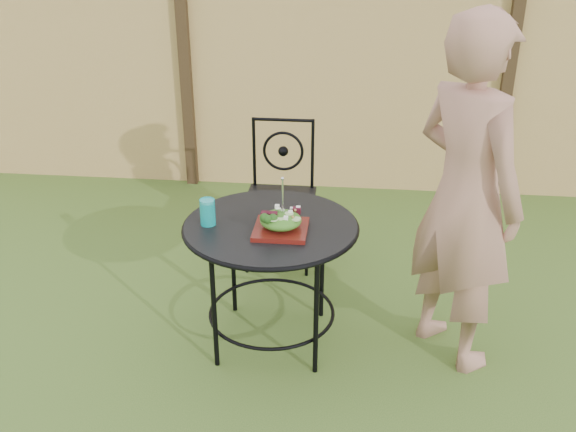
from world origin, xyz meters
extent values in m
plane|color=#2F4A18|center=(0.00, 0.00, 0.00)|extent=(60.00, 60.00, 0.00)
cube|color=#E9BF73|center=(0.00, 2.20, 0.90)|extent=(8.00, 0.05, 1.80)
cube|color=black|center=(-1.30, 2.15, 0.95)|extent=(0.09, 0.09, 1.90)
cube|color=black|center=(1.30, 2.15, 0.95)|extent=(0.09, 0.09, 1.90)
cylinder|color=black|center=(-0.30, -0.08, 0.71)|extent=(0.90, 0.90, 0.02)
torus|color=black|center=(-0.30, -0.08, 0.71)|extent=(0.92, 0.92, 0.02)
torus|color=black|center=(-0.30, -0.08, 0.18)|extent=(0.70, 0.70, 0.02)
cylinder|color=black|center=(-0.04, 0.18, 0.35)|extent=(0.03, 0.03, 0.71)
cylinder|color=black|center=(-0.56, 0.18, 0.35)|extent=(0.03, 0.03, 0.71)
cylinder|color=black|center=(-0.56, -0.34, 0.35)|extent=(0.03, 0.03, 0.71)
cylinder|color=black|center=(-0.04, -0.34, 0.35)|extent=(0.03, 0.03, 0.71)
cube|color=black|center=(-0.36, 0.84, 0.45)|extent=(0.46, 0.46, 0.03)
cylinder|color=black|center=(-0.36, 1.05, 0.94)|extent=(0.42, 0.02, 0.02)
torus|color=black|center=(-0.36, 1.05, 0.72)|extent=(0.28, 0.02, 0.28)
cylinder|color=black|center=(-0.56, 0.64, 0.22)|extent=(0.02, 0.02, 0.44)
cylinder|color=black|center=(-0.16, 0.64, 0.22)|extent=(0.02, 0.02, 0.44)
cylinder|color=black|center=(-0.56, 1.04, 0.22)|extent=(0.02, 0.02, 0.44)
cylinder|color=black|center=(-0.16, 1.04, 0.22)|extent=(0.02, 0.02, 0.44)
cylinder|color=black|center=(-0.56, 1.05, 0.70)|extent=(0.02, 0.02, 0.50)
cylinder|color=black|center=(-0.16, 1.05, 0.70)|extent=(0.02, 0.02, 0.50)
imported|color=#A4705E|center=(0.68, -0.06, 0.91)|extent=(0.75, 0.80, 1.83)
cube|color=#401409|center=(-0.23, -0.16, 0.74)|extent=(0.27, 0.27, 0.02)
ellipsoid|color=#235614|center=(-0.23, -0.16, 0.79)|extent=(0.21, 0.21, 0.08)
cylinder|color=silver|center=(-0.22, -0.16, 0.92)|extent=(0.01, 0.01, 0.18)
cylinder|color=#0DA1A2|center=(-0.62, -0.12, 0.79)|extent=(0.08, 0.08, 0.14)
camera|label=1|loc=(0.11, -3.04, 2.19)|focal=40.00mm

